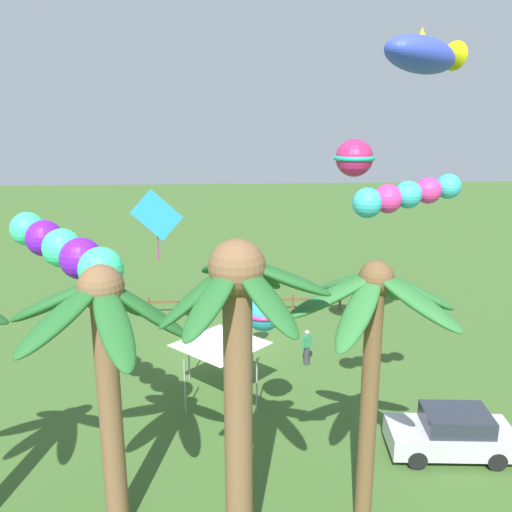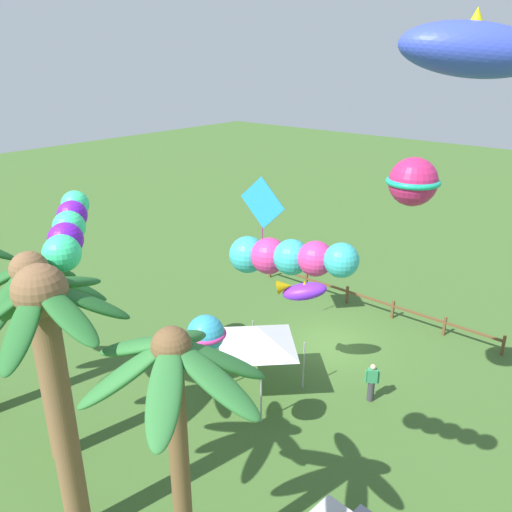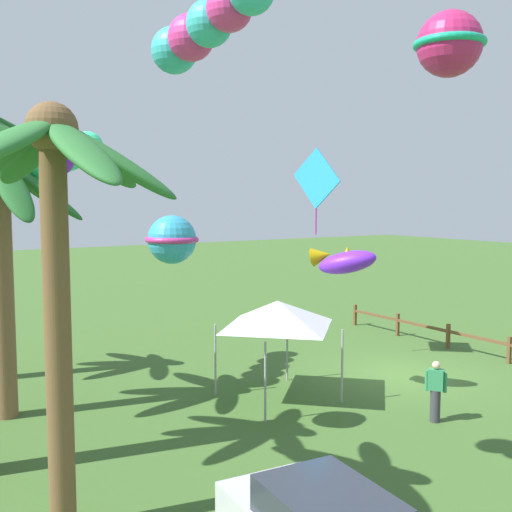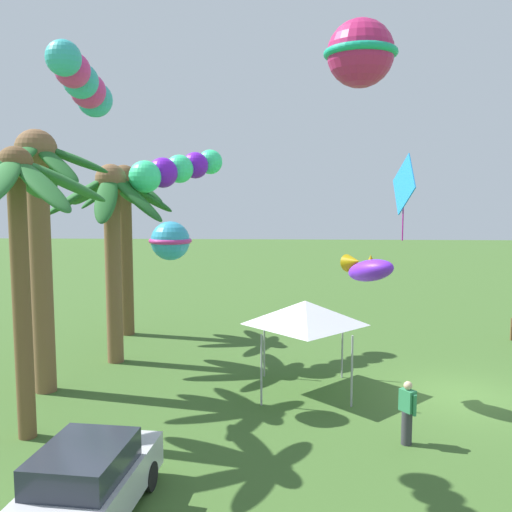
% 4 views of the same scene
% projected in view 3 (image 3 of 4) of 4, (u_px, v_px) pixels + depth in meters
% --- Properties ---
extents(ground_plane, '(120.00, 120.00, 0.00)m').
position_uv_depth(ground_plane, '(403.00, 375.00, 19.69)').
color(ground_plane, '#3D6028').
extents(palm_tree_2, '(4.43, 3.94, 7.26)m').
position_uv_depth(palm_tree_2, '(55.00, 206.00, 9.82)').
color(palm_tree_2, brown).
rests_on(palm_tree_2, ground).
extents(palm_tree_3, '(4.63, 4.42, 7.18)m').
position_uv_depth(palm_tree_3, '(0.00, 214.00, 15.47)').
color(palm_tree_3, brown).
rests_on(palm_tree_3, ground).
extents(rail_fence, '(13.23, 0.12, 0.95)m').
position_uv_depth(rail_fence, '(477.00, 340.00, 22.13)').
color(rail_fence, brown).
rests_on(rail_fence, ground).
extents(spectator_0, '(0.47, 0.40, 1.59)m').
position_uv_depth(spectator_0, '(436.00, 391.00, 15.45)').
color(spectator_0, '#38383D').
rests_on(spectator_0, ground).
extents(festival_tent, '(2.86, 2.86, 2.85)m').
position_uv_depth(festival_tent, '(278.00, 314.00, 17.10)').
color(festival_tent, '#9E9EA3').
rests_on(festival_tent, ground).
extents(kite_tube_0, '(3.50, 3.10, 1.72)m').
position_uv_depth(kite_tube_0, '(64.00, 154.00, 17.46)').
color(kite_tube_0, '#39F098').
extents(kite_ball_1, '(1.60, 1.60, 1.39)m').
position_uv_depth(kite_ball_1, '(449.00, 44.00, 12.79)').
color(kite_ball_1, '#C32361').
extents(kite_tube_2, '(2.98, 0.91, 1.15)m').
position_uv_depth(kite_tube_2, '(204.00, 27.00, 9.70)').
color(kite_tube_2, '#36B6B8').
extents(kite_ball_3, '(1.61, 1.61, 1.11)m').
position_uv_depth(kite_ball_3, '(172.00, 240.00, 13.66)').
color(kite_ball_3, '#319EC6').
extents(kite_fish_5, '(2.06, 1.70, 0.98)m').
position_uv_depth(kite_fish_5, '(343.00, 261.00, 17.31)').
color(kite_fish_5, '#7225E7').
extents(kite_diamond_6, '(2.18, 0.44, 3.02)m').
position_uv_depth(kite_diamond_6, '(316.00, 179.00, 20.78)').
color(kite_diamond_6, '#208AE1').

